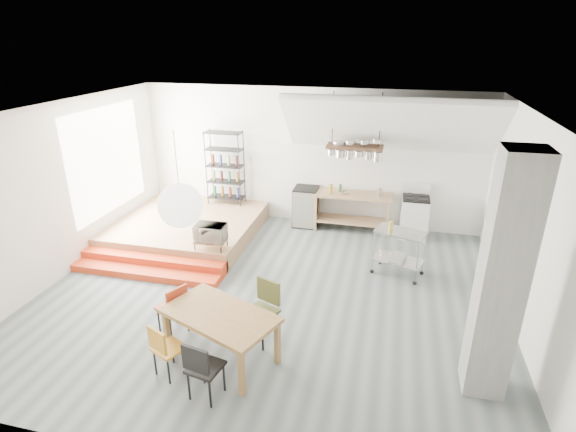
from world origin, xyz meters
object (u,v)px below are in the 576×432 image
(stove, at_px, (414,216))
(mini_fridge, at_px, (306,207))
(rolling_cart, at_px, (399,247))
(dining_table, at_px, (220,318))

(stove, distance_m, mini_fridge, 2.50)
(stove, bearing_deg, rolling_cart, -99.63)
(stove, relative_size, mini_fridge, 1.24)
(stove, height_order, rolling_cart, stove)
(dining_table, height_order, rolling_cart, rolling_cart)
(stove, xyz_separation_m, rolling_cart, (-0.32, -1.88, 0.10))
(stove, bearing_deg, mini_fridge, 178.99)
(dining_table, bearing_deg, stove, 83.63)
(rolling_cart, bearing_deg, mini_fridge, 156.74)
(stove, bearing_deg, dining_table, -118.76)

